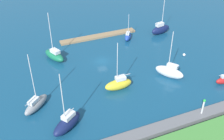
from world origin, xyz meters
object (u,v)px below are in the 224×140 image
(sailboat_blue_center_basin, at_px, (128,36))
(sailboat_navy_lone_north, at_px, (67,123))
(pier_dock, at_px, (99,36))
(sailboat_gray_near_pier, at_px, (36,104))
(sailboat_yellow_lone_south, at_px, (118,84))
(sailboat_green_by_breakwater, at_px, (54,55))
(sailboat_white_far_north, at_px, (170,72))
(mooring_buoy_white, at_px, (184,55))
(sailboat_navy_along_channel, at_px, (161,29))
(harbor_beacon, at_px, (203,105))

(sailboat_blue_center_basin, relative_size, sailboat_navy_lone_north, 0.62)
(pier_dock, distance_m, sailboat_blue_center_basin, 9.66)
(sailboat_blue_center_basin, bearing_deg, pier_dock, 93.64)
(sailboat_gray_near_pier, height_order, sailboat_navy_lone_north, sailboat_gray_near_pier)
(sailboat_yellow_lone_south, relative_size, sailboat_green_by_breakwater, 0.91)
(sailboat_white_far_north, relative_size, mooring_buoy_white, 15.01)
(sailboat_navy_along_channel, relative_size, sailboat_white_far_north, 1.04)
(harbor_beacon, xyz_separation_m, sailboat_yellow_lone_south, (12.13, -15.72, -1.86))
(sailboat_green_by_breakwater, relative_size, sailboat_navy_lone_north, 1.03)
(sailboat_gray_near_pier, relative_size, sailboat_white_far_north, 1.07)
(sailboat_green_by_breakwater, distance_m, sailboat_blue_center_basin, 24.71)
(sailboat_navy_along_channel, height_order, sailboat_gray_near_pier, sailboat_gray_near_pier)
(harbor_beacon, distance_m, sailboat_navy_lone_north, 27.99)
(harbor_beacon, bearing_deg, sailboat_green_by_breakwater, -56.56)
(pier_dock, bearing_deg, sailboat_yellow_lone_south, 79.49)
(sailboat_green_by_breakwater, bearing_deg, harbor_beacon, -170.35)
(sailboat_navy_lone_north, bearing_deg, sailboat_green_by_breakwater, -132.79)
(sailboat_blue_center_basin, bearing_deg, sailboat_gray_near_pier, 159.94)
(pier_dock, height_order, sailboat_yellow_lone_south, sailboat_yellow_lone_south)
(sailboat_yellow_lone_south, bearing_deg, sailboat_gray_near_pier, -1.14)
(sailboat_navy_along_channel, bearing_deg, sailboat_green_by_breakwater, 173.62)
(sailboat_yellow_lone_south, xyz_separation_m, sailboat_navy_lone_north, (14.71, 7.96, -0.02))
(sailboat_navy_along_channel, xyz_separation_m, sailboat_navy_lone_north, (39.79, 30.33, -0.20))
(sailboat_yellow_lone_south, distance_m, mooring_buoy_white, 24.87)
(sailboat_blue_center_basin, bearing_deg, sailboat_yellow_lone_south, -174.61)
(mooring_buoy_white, bearing_deg, harbor_beacon, 62.64)
(sailboat_green_by_breakwater, bearing_deg, sailboat_white_far_north, -152.02)
(sailboat_green_by_breakwater, height_order, mooring_buoy_white, sailboat_green_by_breakwater)
(pier_dock, height_order, mooring_buoy_white, mooring_buoy_white)
(sailboat_gray_near_pier, relative_size, sailboat_blue_center_basin, 1.61)
(pier_dock, relative_size, sailboat_green_by_breakwater, 1.84)
(sailboat_gray_near_pier, relative_size, sailboat_green_by_breakwater, 0.98)
(sailboat_blue_center_basin, bearing_deg, sailboat_navy_lone_north, 173.36)
(pier_dock, xyz_separation_m, sailboat_navy_along_channel, (-19.91, 5.53, 1.34))
(pier_dock, relative_size, harbor_beacon, 6.82)
(sailboat_navy_along_channel, bearing_deg, sailboat_white_far_north, -126.70)
(pier_dock, distance_m, sailboat_navy_along_channel, 20.71)
(sailboat_white_far_north, distance_m, mooring_buoy_white, 12.25)
(sailboat_green_by_breakwater, height_order, sailboat_blue_center_basin, sailboat_green_by_breakwater)
(pier_dock, bearing_deg, sailboat_green_by_breakwater, 27.03)
(sailboat_yellow_lone_south, height_order, sailboat_navy_lone_north, sailboat_navy_lone_north)
(sailboat_green_by_breakwater, relative_size, sailboat_white_far_north, 1.09)
(sailboat_gray_near_pier, height_order, sailboat_white_far_north, sailboat_gray_near_pier)
(sailboat_yellow_lone_south, distance_m, sailboat_gray_near_pier, 19.49)
(pier_dock, height_order, sailboat_navy_along_channel, sailboat_navy_along_channel)
(sailboat_navy_lone_north, bearing_deg, sailboat_blue_center_basin, -167.83)
(sailboat_green_by_breakwater, height_order, sailboat_white_far_north, sailboat_green_by_breakwater)
(sailboat_green_by_breakwater, bearing_deg, sailboat_gray_near_pier, 132.67)
(sailboat_green_by_breakwater, relative_size, sailboat_blue_center_basin, 1.65)
(pier_dock, xyz_separation_m, sailboat_green_by_breakwater, (16.34, 8.34, 1.07))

